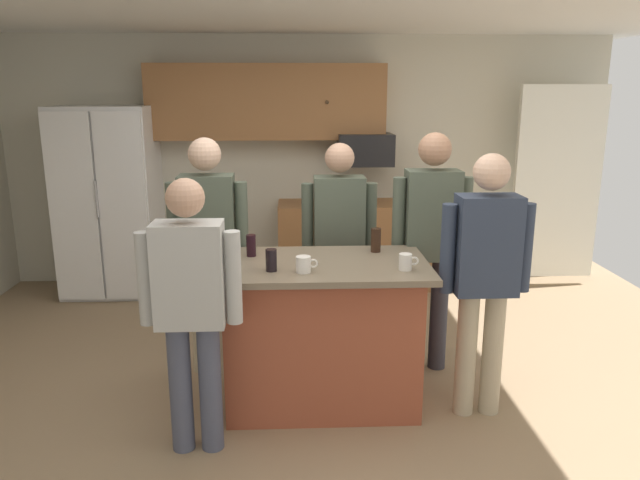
% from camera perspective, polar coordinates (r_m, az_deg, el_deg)
% --- Properties ---
extents(floor, '(7.04, 7.04, 0.00)m').
position_cam_1_polar(floor, '(4.24, -0.35, -14.93)').
color(floor, '#937A5B').
rests_on(floor, ground).
extents(back_wall, '(6.40, 0.10, 2.60)m').
position_cam_1_polar(back_wall, '(6.55, -1.32, 7.47)').
color(back_wall, beige).
rests_on(back_wall, ground).
extents(french_door_window_panel, '(0.90, 0.06, 2.00)m').
position_cam_1_polar(french_door_window_panel, '(6.76, 21.49, 4.99)').
color(french_door_window_panel, white).
rests_on(french_door_window_panel, ground).
extents(cabinet_run_upper, '(2.40, 0.38, 0.75)m').
position_cam_1_polar(cabinet_run_upper, '(6.31, -5.03, 12.86)').
color(cabinet_run_upper, '#936038').
extents(cabinet_run_lower, '(1.80, 0.63, 0.90)m').
position_cam_1_polar(cabinet_run_lower, '(6.43, 4.14, -0.40)').
color(cabinet_run_lower, '#936038').
rests_on(cabinet_run_lower, ground).
extents(refrigerator, '(0.94, 0.76, 1.90)m').
position_cam_1_polar(refrigerator, '(6.46, -19.28, 3.43)').
color(refrigerator, white).
rests_on(refrigerator, ground).
extents(microwave_over_range, '(0.56, 0.40, 0.32)m').
position_cam_1_polar(microwave_over_range, '(6.28, 4.28, 8.52)').
color(microwave_over_range, black).
extents(kitchen_island, '(1.36, 0.82, 0.98)m').
position_cam_1_polar(kitchen_island, '(4.03, 0.19, -8.73)').
color(kitchen_island, '#9E4C33').
rests_on(kitchen_island, ground).
extents(person_guest_by_door, '(0.57, 0.23, 1.73)m').
position_cam_1_polar(person_guest_by_door, '(4.37, -10.48, -0.05)').
color(person_guest_by_door, tan).
rests_on(person_guest_by_door, ground).
extents(person_guest_left, '(0.57, 0.22, 1.60)m').
position_cam_1_polar(person_guest_left, '(3.43, -12.11, -5.62)').
color(person_guest_left, '#4C5166').
rests_on(person_guest_left, ground).
extents(person_elder_center, '(0.57, 0.22, 1.69)m').
position_cam_1_polar(person_elder_center, '(3.87, 15.32, -2.66)').
color(person_elder_center, tan).
rests_on(person_elder_center, ground).
extents(person_guest_right, '(0.57, 0.22, 1.67)m').
position_cam_1_polar(person_guest_right, '(4.60, 1.81, 0.36)').
color(person_guest_right, tan).
rests_on(person_guest_right, ground).
extents(person_host_foreground, '(0.57, 0.23, 1.77)m').
position_cam_1_polar(person_host_foreground, '(4.42, 10.44, 0.38)').
color(person_host_foreground, '#383842').
rests_on(person_host_foreground, ground).
extents(glass_stout_tall, '(0.07, 0.07, 0.14)m').
position_cam_1_polar(glass_stout_tall, '(3.68, -4.63, -1.91)').
color(glass_stout_tall, black).
rests_on(glass_stout_tall, kitchen_island).
extents(mug_ceramic_white, '(0.13, 0.09, 0.10)m').
position_cam_1_polar(mug_ceramic_white, '(3.65, -1.54, -2.31)').
color(mug_ceramic_white, white).
rests_on(mug_ceramic_white, kitchen_island).
extents(mug_blue_stoneware, '(0.12, 0.08, 0.10)m').
position_cam_1_polar(mug_blue_stoneware, '(3.73, 8.11, -2.06)').
color(mug_blue_stoneware, white).
rests_on(mug_blue_stoneware, kitchen_island).
extents(glass_pilsner, '(0.07, 0.07, 0.16)m').
position_cam_1_polar(glass_pilsner, '(4.11, 5.29, -0.01)').
color(glass_pilsner, '#301D13').
rests_on(glass_pilsner, kitchen_island).
extents(glass_dark_ale, '(0.06, 0.06, 0.14)m').
position_cam_1_polar(glass_dark_ale, '(4.02, -6.53, -0.52)').
color(glass_dark_ale, black).
rests_on(glass_dark_ale, kitchen_island).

